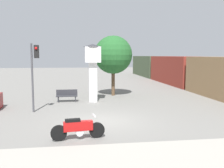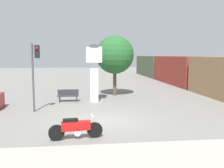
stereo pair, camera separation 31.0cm
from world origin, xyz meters
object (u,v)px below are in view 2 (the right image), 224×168
Objects in this scene: traffic_light at (35,65)px; street_tree at (115,55)px; clock_tower at (94,63)px; bench at (68,95)px; freight_train at (178,70)px; motorcycle at (76,128)px.

street_tree is at bearing 45.38° from traffic_light.
traffic_light is at bearing -140.94° from clock_tower.
bench is at bearing 61.29° from traffic_light.
freight_train is at bearing 40.10° from bench.
street_tree is at bearing 32.80° from bench.
traffic_light is at bearing -136.14° from freight_train.
bench is (-3.94, -2.54, -3.07)m from street_tree.
clock_tower reaches higher than freight_train.
traffic_light is 4.45m from bench.
traffic_light is 2.66× the size of bench.
bench is at bearing 87.83° from motorcycle.
traffic_light reaches higher than freight_train.
traffic_light is at bearing 107.72° from motorcycle.
motorcycle is 0.52× the size of clock_tower.
traffic_light is (-3.77, -3.06, 0.01)m from clock_tower.
clock_tower is 15.74m from freight_train.
motorcycle is 12.15m from street_tree.
street_tree is (5.72, 5.80, 0.64)m from traffic_light.
clock_tower is at bearing -125.48° from street_tree.
clock_tower is at bearing -134.66° from freight_train.
street_tree reaches higher than bench.
motorcycle is 0.06× the size of freight_train.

